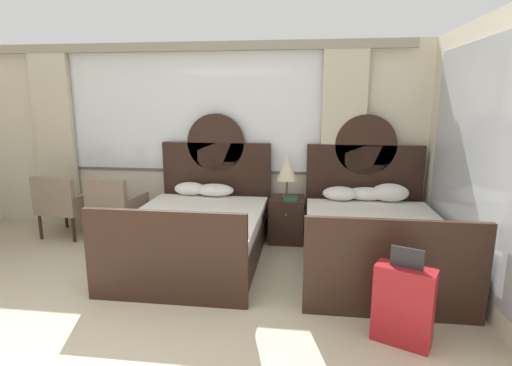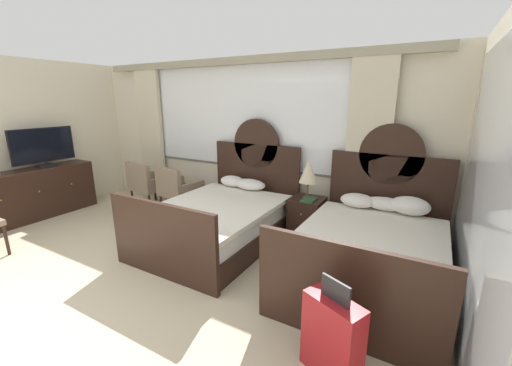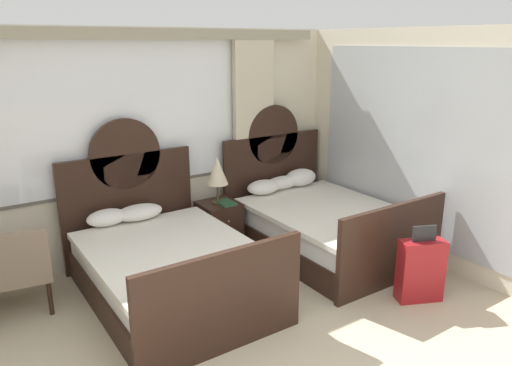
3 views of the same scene
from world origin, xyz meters
name	(u,v)px [view 1 (image 1 of 3)]	position (x,y,z in m)	size (l,w,h in m)	color
wall_back_window	(194,132)	(0.00, 3.62, 1.45)	(6.54, 0.22, 2.70)	beige
wall_right_mirror	(503,168)	(3.30, 1.53, 1.35)	(0.08, 4.21, 2.70)	beige
bed_near_window	(198,231)	(0.35, 2.46, 0.35)	(1.57, 2.23, 1.72)	black
bed_near_mirror	(373,237)	(2.43, 2.47, 0.35)	(1.57, 2.23, 1.72)	black
nightstand_between_beds	(287,219)	(1.39, 3.21, 0.30)	(0.47, 0.49, 0.61)	black
table_lamp_on_nightstand	(287,168)	(1.38, 3.21, 1.02)	(0.27, 0.27, 0.59)	brown
book_on_nightstand	(291,198)	(1.44, 3.11, 0.62)	(0.18, 0.26, 0.03)	#285133
armchair_by_window_left	(115,205)	(-0.97, 2.98, 0.49)	(0.72, 0.72, 0.89)	#84705B
armchair_by_window_centre	(64,203)	(-1.73, 2.98, 0.49)	(0.68, 0.68, 0.89)	#84705B
suitcase_on_floor	(403,305)	(2.44, 0.96, 0.33)	(0.49, 0.36, 0.81)	maroon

